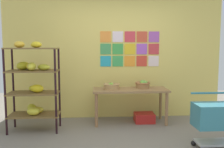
{
  "coord_description": "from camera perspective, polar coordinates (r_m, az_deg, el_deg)",
  "views": [
    {
      "loc": [
        -0.38,
        -3.36,
        1.49
      ],
      "look_at": [
        -0.09,
        1.15,
        1.0
      ],
      "focal_mm": 39.07,
      "sensor_mm": 36.0,
      "label": 1
    }
  ],
  "objects": [
    {
      "name": "display_table",
      "position": [
        4.81,
        4.3,
        -4.61
      ],
      "size": [
        1.46,
        0.56,
        0.68
      ],
      "color": "olive",
      "rests_on": "ground"
    },
    {
      "name": "produce_crate_under_table",
      "position": [
        5.0,
        7.56,
        -10.1
      ],
      "size": [
        0.39,
        0.31,
        0.18
      ],
      "primitive_type": "cube",
      "color": "red",
      "rests_on": "ground"
    },
    {
      "name": "fruit_basket_back_right",
      "position": [
        4.91,
        7.21,
        -2.42
      ],
      "size": [
        0.3,
        0.3,
        0.16
      ],
      "color": "#9F703F",
      "rests_on": "display_table"
    },
    {
      "name": "fruit_basket_left",
      "position": [
        4.76,
        -0.12,
        -2.83
      ],
      "size": [
        0.33,
        0.33,
        0.13
      ],
      "color": "tan",
      "rests_on": "display_table"
    },
    {
      "name": "back_wall_with_art",
      "position": [
        5.16,
        0.56,
        5.63
      ],
      "size": [
        4.56,
        0.07,
        2.88
      ],
      "color": "#E5CC61",
      "rests_on": "ground"
    },
    {
      "name": "shopping_cart",
      "position": [
        3.91,
        23.0,
        -9.36
      ],
      "size": [
        0.61,
        0.41,
        0.81
      ],
      "rotation": [
        0.0,
        0.0,
        -0.06
      ],
      "color": "black",
      "rests_on": "ground"
    },
    {
      "name": "banana_shelf_unit",
      "position": [
        4.55,
        -18.02,
        -1.65
      ],
      "size": [
        0.88,
        0.56,
        1.6
      ],
      "color": "black",
      "rests_on": "ground"
    }
  ]
}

